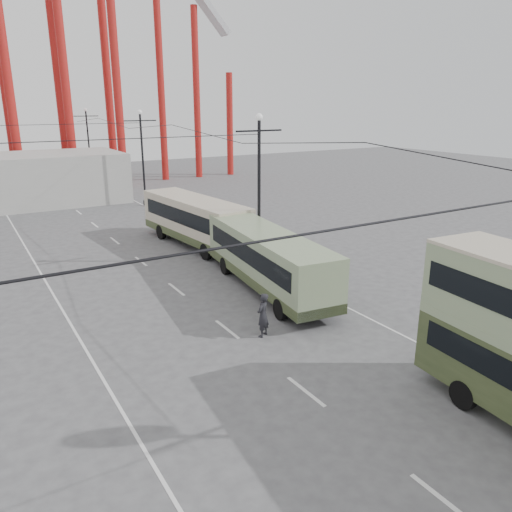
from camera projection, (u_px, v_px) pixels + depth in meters
ground at (412, 445)px, 15.06m from camera, size 160.00×160.00×0.00m
road_markings at (155, 271)px, 30.76m from camera, size 12.52×120.00×0.01m
lamp_post_mid at (259, 190)px, 31.19m from camera, size 3.20×0.44×9.32m
lamp_post_far at (143, 159)px, 49.20m from camera, size 3.20×0.44×9.32m
lamp_post_distant at (89, 144)px, 67.20m from camera, size 3.20×0.44×9.32m
fairground_shed at (9, 181)px, 49.82m from camera, size 22.00×10.00×5.00m
single_decker_green at (268, 258)px, 27.09m from camera, size 3.95×11.69×3.24m
single_decker_cream at (195, 219)px, 35.76m from camera, size 3.78×11.19×3.42m
pedestrian at (263, 315)px, 21.82m from camera, size 0.87×0.79×2.01m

